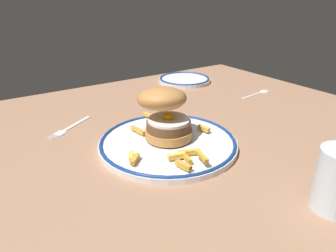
{
  "coord_description": "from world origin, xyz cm",
  "views": [
    {
      "loc": [
        -29.39,
        -52.25,
        30.13
      ],
      "look_at": [
        2.32,
        -4.66,
        4.6
      ],
      "focal_mm": 32.44,
      "sensor_mm": 36.0,
      "label": 1
    }
  ],
  "objects_px": {
    "fork": "(70,127)",
    "spoon": "(262,91)",
    "burger": "(165,112)",
    "dinner_plate": "(168,142)",
    "side_plate": "(184,80)"
  },
  "relations": [
    {
      "from": "burger",
      "to": "spoon",
      "type": "xyz_separation_m",
      "value": [
        0.46,
        0.12,
        -0.07
      ]
    },
    {
      "from": "dinner_plate",
      "to": "side_plate",
      "type": "bearing_deg",
      "value": 49.47
    },
    {
      "from": "spoon",
      "to": "fork",
      "type": "bearing_deg",
      "value": 173.72
    },
    {
      "from": "side_plate",
      "to": "burger",
      "type": "bearing_deg",
      "value": -131.53
    },
    {
      "from": "dinner_plate",
      "to": "side_plate",
      "type": "xyz_separation_m",
      "value": [
        0.33,
        0.38,
        -0.0
      ]
    },
    {
      "from": "fork",
      "to": "spoon",
      "type": "height_order",
      "value": "spoon"
    },
    {
      "from": "dinner_plate",
      "to": "burger",
      "type": "distance_m",
      "value": 0.07
    },
    {
      "from": "fork",
      "to": "spoon",
      "type": "bearing_deg",
      "value": -6.28
    },
    {
      "from": "spoon",
      "to": "burger",
      "type": "bearing_deg",
      "value": -164.82
    },
    {
      "from": "burger",
      "to": "side_plate",
      "type": "height_order",
      "value": "burger"
    },
    {
      "from": "burger",
      "to": "spoon",
      "type": "height_order",
      "value": "burger"
    },
    {
      "from": "fork",
      "to": "dinner_plate",
      "type": "bearing_deg",
      "value": -54.86
    },
    {
      "from": "spoon",
      "to": "dinner_plate",
      "type": "bearing_deg",
      "value": -162.96
    },
    {
      "from": "dinner_plate",
      "to": "fork",
      "type": "height_order",
      "value": "dinner_plate"
    },
    {
      "from": "dinner_plate",
      "to": "burger",
      "type": "xyz_separation_m",
      "value": [
        0.0,
        0.02,
        0.06
      ]
    }
  ]
}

